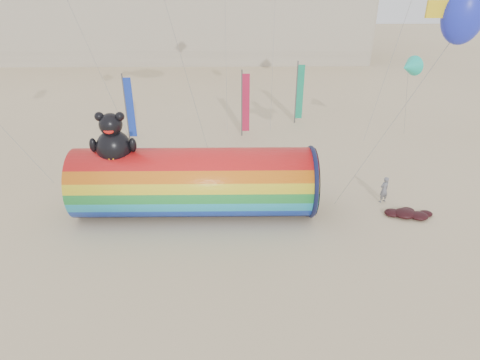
{
  "coord_description": "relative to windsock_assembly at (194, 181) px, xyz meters",
  "views": [
    {
      "loc": [
        0.26,
        -17.91,
        12.43
      ],
      "look_at": [
        0.5,
        1.5,
        2.4
      ],
      "focal_mm": 32.0,
      "sensor_mm": 36.0,
      "label": 1
    }
  ],
  "objects": [
    {
      "name": "kite_handler",
      "position": [
        10.66,
        0.98,
        -1.15
      ],
      "size": [
        0.69,
        0.59,
        1.59
      ],
      "primitive_type": "imported",
      "rotation": [
        0.0,
        0.0,
        3.58
      ],
      "color": "slate",
      "rests_on": "ground"
    },
    {
      "name": "fabric_bundle",
      "position": [
        11.57,
        -0.6,
        -1.77
      ],
      "size": [
        2.62,
        1.35,
        0.41
      ],
      "color": "#390A0D",
      "rests_on": "ground"
    },
    {
      "name": "festival_banners",
      "position": [
        1.61,
        12.16,
        0.69
      ],
      "size": [
        13.83,
        4.14,
        5.2
      ],
      "color": "#59595E",
      "rests_on": "ground"
    },
    {
      "name": "ground",
      "position": [
        1.94,
        -2.33,
        -1.95
      ],
      "size": [
        160.0,
        160.0,
        0.0
      ],
      "primitive_type": "plane",
      "color": "#CCB58C",
      "rests_on": "ground"
    },
    {
      "name": "beachgoers",
      "position": [
        12.44,
        -6.02,
        -1.1
      ],
      "size": [
        77.76,
        37.9,
        1.82
      ],
      "color": "#33333F",
      "rests_on": "ground"
    },
    {
      "name": "windsock_assembly",
      "position": [
        0.0,
        0.0,
        0.0
      ],
      "size": [
        12.73,
        3.88,
        5.87
      ],
      "color": "red",
      "rests_on": "ground"
    }
  ]
}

